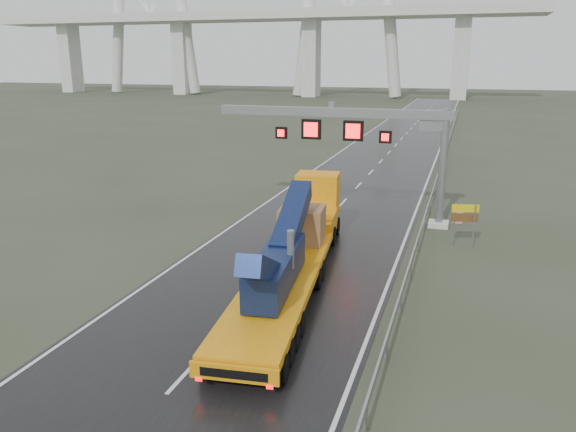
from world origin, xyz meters
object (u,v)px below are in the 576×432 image
(heavy_haul_truck, at_px, (298,239))
(exit_sign_pair, at_px, (465,217))
(sign_gantry, at_px, (365,133))
(striped_barrier, at_px, (458,215))

(heavy_haul_truck, relative_size, exit_sign_pair, 7.50)
(sign_gantry, xyz_separation_m, exit_sign_pair, (6.28, -3.76, -3.88))
(sign_gantry, distance_m, striped_barrier, 7.90)
(heavy_haul_truck, distance_m, striped_barrier, 13.36)
(sign_gantry, xyz_separation_m, striped_barrier, (5.90, 1.18, -5.12))
(exit_sign_pair, height_order, striped_barrier, exit_sign_pair)
(sign_gantry, height_order, striped_barrier, sign_gantry)
(striped_barrier, bearing_deg, sign_gantry, -179.82)
(sign_gantry, distance_m, exit_sign_pair, 8.29)
(sign_gantry, height_order, exit_sign_pair, sign_gantry)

